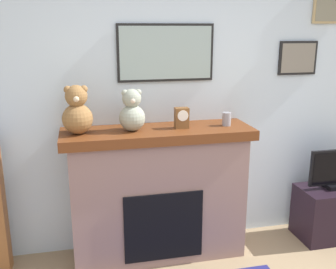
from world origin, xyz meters
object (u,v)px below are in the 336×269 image
at_px(fireplace, 158,193).
at_px(candle_jar, 227,119).
at_px(mantel_clock, 182,118).
at_px(teddy_bear_cream, 132,112).
at_px(teddy_bear_brown, 77,112).
at_px(tv_stand, 332,212).

bearing_deg(fireplace, candle_jar, -1.72).
bearing_deg(fireplace, mantel_clock, -5.52).
height_order(fireplace, teddy_bear_cream, teddy_bear_cream).
bearing_deg(teddy_bear_brown, teddy_bear_cream, 0.01).
xyz_separation_m(tv_stand, mantel_clock, (-1.48, 0.05, 0.98)).
height_order(mantel_clock, teddy_bear_cream, teddy_bear_cream).
bearing_deg(tv_stand, mantel_clock, 177.91).
bearing_deg(teddy_bear_brown, fireplace, 1.64).
distance_m(tv_stand, candle_jar, 1.44).
bearing_deg(fireplace, teddy_bear_brown, -178.36).
xyz_separation_m(candle_jar, teddy_bear_cream, (-0.80, -0.00, 0.10)).
xyz_separation_m(mantel_clock, teddy_bear_cream, (-0.41, 0.00, 0.07)).
xyz_separation_m(fireplace, teddy_bear_cream, (-0.21, -0.02, 0.72)).
bearing_deg(mantel_clock, tv_stand, -2.09).
distance_m(tv_stand, teddy_bear_brown, 2.54).
bearing_deg(candle_jar, teddy_bear_brown, -179.98).
relative_size(fireplace, mantel_clock, 9.20).
distance_m(candle_jar, mantel_clock, 0.39).
height_order(teddy_bear_brown, teddy_bear_cream, teddy_bear_brown).
bearing_deg(teddy_bear_brown, candle_jar, 0.02).
distance_m(mantel_clock, teddy_bear_brown, 0.84).
xyz_separation_m(candle_jar, mantel_clock, (-0.39, -0.00, 0.03)).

